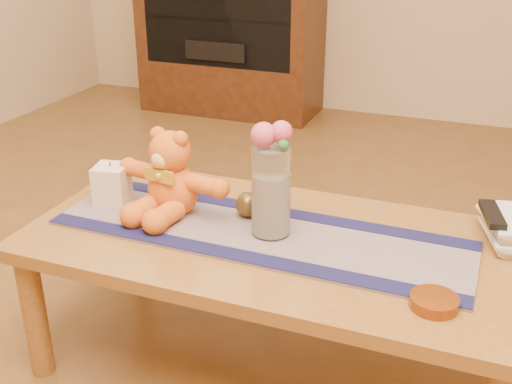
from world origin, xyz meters
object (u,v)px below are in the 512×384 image
at_px(pillar_candle, 112,184).
at_px(glass_vase, 271,191).
at_px(tv_remote, 492,214).
at_px(book_bottom, 487,236).
at_px(amber_dish, 434,302).
at_px(teddy_bear, 172,173).
at_px(bronze_ball, 248,204).

relative_size(pillar_candle, glass_vase, 0.45).
height_order(glass_vase, tv_remote, glass_vase).
relative_size(book_bottom, tv_remote, 1.39).
bearing_deg(amber_dish, pillar_candle, 167.87).
relative_size(teddy_bear, pillar_candle, 3.10).
relative_size(glass_vase, bronze_ball, 3.43).
xyz_separation_m(teddy_bear, pillar_candle, (-0.21, -0.01, -0.06)).
height_order(pillar_candle, glass_vase, glass_vase).
distance_m(pillar_candle, glass_vase, 0.54).
bearing_deg(bronze_ball, teddy_bear, -168.68).
bearing_deg(pillar_candle, book_bottom, 8.81).
height_order(teddy_bear, tv_remote, teddy_bear).
height_order(glass_vase, bronze_ball, glass_vase).
distance_m(teddy_bear, glass_vase, 0.33).
distance_m(bronze_ball, book_bottom, 0.69).
distance_m(bronze_ball, tv_remote, 0.69).
xyz_separation_m(tv_remote, amber_dish, (-0.10, -0.38, -0.07)).
bearing_deg(glass_vase, teddy_bear, 174.50).
bearing_deg(book_bottom, glass_vase, -178.03).
distance_m(book_bottom, amber_dish, 0.40).
height_order(book_bottom, tv_remote, tv_remote).
bearing_deg(book_bottom, tv_remote, -93.00).
xyz_separation_m(teddy_bear, tv_remote, (0.91, 0.15, -0.05)).
relative_size(bronze_ball, book_bottom, 0.34).
bearing_deg(glass_vase, bronze_ball, 142.68).
xyz_separation_m(glass_vase, amber_dish, (0.48, -0.20, -0.12)).
height_order(pillar_candle, amber_dish, pillar_candle).
bearing_deg(glass_vase, amber_dish, -22.32).
bearing_deg(pillar_candle, amber_dish, -12.13).
bearing_deg(amber_dish, tv_remote, 74.89).
xyz_separation_m(glass_vase, tv_remote, (0.58, 0.19, -0.05)).
relative_size(glass_vase, amber_dish, 2.27).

